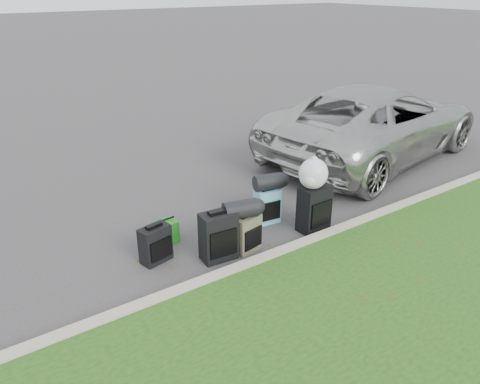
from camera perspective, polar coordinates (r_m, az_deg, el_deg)
ground at (r=7.45m, az=1.51°, el=-4.20°), size 120.00×120.00×0.00m
curb at (r=6.74m, az=6.54°, el=-6.97°), size 120.00×0.18×0.15m
suv at (r=10.60m, az=16.14°, el=8.23°), size 6.02×3.52×1.57m
suitcase_small_black at (r=6.55m, az=-10.27°, el=-6.29°), size 0.46×0.32×0.53m
suitcase_large_black_left at (r=6.47m, az=-2.65°, el=-5.41°), size 0.51×0.33×0.70m
suitcase_olive at (r=6.69m, az=0.77°, el=-5.05°), size 0.44×0.32×0.55m
suitcase_teal at (r=7.47m, az=3.32°, el=-1.73°), size 0.42×0.28×0.56m
suitcase_large_black_right at (r=7.28m, az=9.02°, el=-1.98°), size 0.50×0.31×0.73m
tote_green at (r=7.03m, az=-8.90°, el=-4.81°), size 0.32×0.26×0.34m
tote_navy at (r=7.34m, az=0.32°, el=-3.36°), size 0.34×0.30×0.29m
duffel_left at (r=6.46m, az=0.08°, el=-2.11°), size 0.53×0.36×0.26m
duffel_right at (r=7.32m, az=3.48°, el=1.23°), size 0.50×0.35×0.25m
trash_bag at (r=7.00m, az=8.93°, el=2.22°), size 0.45×0.45×0.45m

